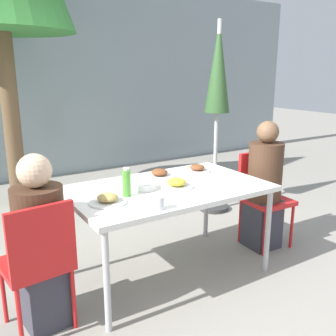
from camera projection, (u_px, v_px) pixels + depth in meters
The scene contains 15 objects.
ground_plane at pixel (168, 272), 3.14m from camera, with size 24.00×24.00×0.00m, color gray.
building_facade at pixel (43, 80), 5.71m from camera, with size 10.00×0.20×3.00m.
dining_table at pixel (168, 193), 2.96m from camera, with size 1.55×0.94×0.76m.
chair_left at pixel (38, 257), 2.30m from camera, with size 0.44×0.44×0.89m.
person_left at pixel (41, 247), 2.38m from camera, with size 0.32×0.32×1.16m.
chair_right at pixel (262, 191), 3.58m from camera, with size 0.42×0.42×0.89m.
person_right at pixel (264, 189), 3.48m from camera, with size 0.31×0.31×1.21m.
closed_umbrella at pixel (218, 80), 4.19m from camera, with size 0.36×0.36×2.18m.
plate_0 at pixel (197, 169), 3.38m from camera, with size 0.24×0.24×0.07m.
plate_1 at pixel (160, 174), 3.21m from camera, with size 0.26×0.26×0.07m.
plate_2 at pixel (108, 200), 2.57m from camera, with size 0.26×0.26×0.07m.
plate_3 at pixel (176, 184), 2.92m from camera, with size 0.27×0.27×0.07m.
bottle at pixel (127, 183), 2.69m from camera, with size 0.06×0.06×0.21m.
drinking_cup at pixel (159, 203), 2.45m from camera, with size 0.08×0.08×0.09m.
salad_bowl at pixel (144, 186), 2.88m from camera, with size 0.20×0.20×0.05m.
Camera 1 is at (-1.50, -2.38, 1.64)m, focal length 40.00 mm.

